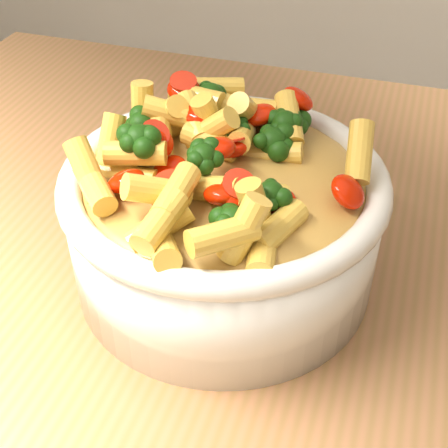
% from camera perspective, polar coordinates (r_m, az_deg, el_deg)
% --- Properties ---
extents(table, '(1.20, 0.80, 0.90)m').
position_cam_1_polar(table, '(0.69, 8.34, -9.05)').
color(table, '#A36C46').
rests_on(table, ground).
extents(serving_bowl, '(0.28, 0.28, 0.12)m').
position_cam_1_polar(serving_bowl, '(0.55, -0.00, 0.12)').
color(serving_bowl, white).
rests_on(serving_bowl, table).
extents(pasta_salad, '(0.22, 0.22, 0.05)m').
position_cam_1_polar(pasta_salad, '(0.51, -0.00, 6.69)').
color(pasta_salad, '#FFD650').
rests_on(pasta_salad, serving_bowl).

